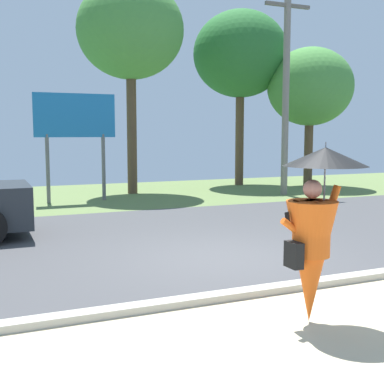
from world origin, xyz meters
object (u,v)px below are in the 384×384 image
object	(u,v)px
monk_pedestrian	(314,231)
tree_right_far	(310,87)
roadside_billboard	(75,123)
tree_right_mid	(130,31)
tree_center_back	(240,55)
utility_pole	(286,88)

from	to	relation	value
monk_pedestrian	tree_right_far	xyz separation A→B (m)	(9.20, 12.79, 3.03)
roadside_billboard	tree_right_mid	world-z (taller)	tree_right_mid
tree_center_back	utility_pole	bearing A→B (deg)	-92.55
tree_right_mid	utility_pole	bearing A→B (deg)	-27.15
roadside_billboard	tree_right_far	distance (m)	10.06
roadside_billboard	tree_right_far	bearing A→B (deg)	6.16
roadside_billboard	tree_right_mid	xyz separation A→B (m)	(2.33, 1.50, 3.34)
roadside_billboard	tree_right_mid	bearing A→B (deg)	32.89
monk_pedestrian	tree_right_far	size ratio (longest dim) A/B	0.37
monk_pedestrian	roadside_billboard	bearing A→B (deg)	83.05
utility_pole	monk_pedestrian	bearing A→B (deg)	-121.80
roadside_billboard	tree_center_back	bearing A→B (deg)	19.85
tree_center_back	tree_right_far	world-z (taller)	tree_center_back
roadside_billboard	monk_pedestrian	bearing A→B (deg)	-86.70
tree_right_far	tree_right_mid	bearing A→B (deg)	176.68
monk_pedestrian	tree_center_back	xyz separation A→B (m)	(6.79, 14.42, 4.43)
utility_pole	tree_right_far	world-z (taller)	utility_pole
monk_pedestrian	tree_right_mid	distance (m)	14.17
monk_pedestrian	tree_right_mid	bearing A→B (deg)	72.65
utility_pole	roadside_billboard	world-z (taller)	utility_pole
tree_center_back	tree_right_far	xyz separation A→B (m)	(2.41, -1.63, -1.40)
monk_pedestrian	utility_pole	distance (m)	12.86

